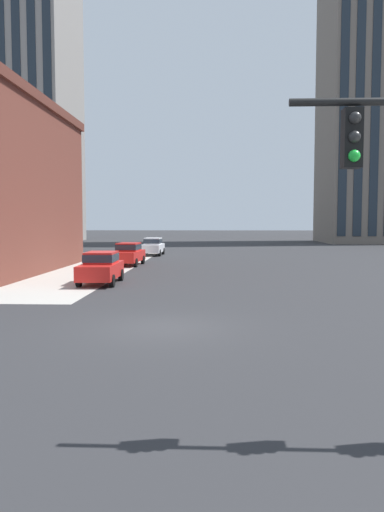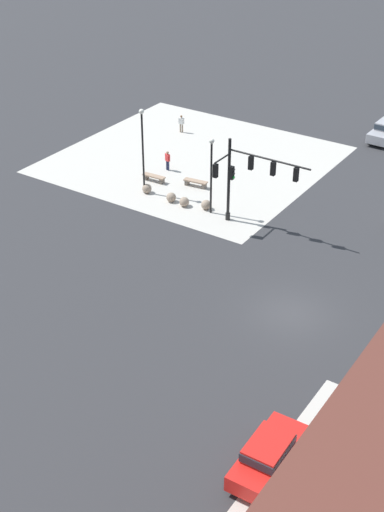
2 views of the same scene
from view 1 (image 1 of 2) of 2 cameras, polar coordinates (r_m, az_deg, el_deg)
The scene contains 6 objects.
ground_plane at distance 15.59m, azimuth -3.59°, elevation -8.20°, with size 320.00×320.00×0.00m, color #2D2D30.
car_main_northbound_near at distance 47.86m, azimuth -4.53°, elevation 1.18°, with size 1.98×4.45×1.68m.
car_main_southbound_near at distance 26.53m, azimuth -10.44°, elevation -1.18°, with size 1.98×4.44×1.68m.
car_cross_westbound at distance 37.18m, azimuth -7.34°, elevation 0.34°, with size 2.06×4.48×1.68m.
residential_tower_skyline_right at distance 85.34m, azimuth 20.47°, elevation 21.97°, with size 15.29×14.53×59.78m.
residential_tower_skyline_left at distance 87.03m, azimuth -19.62°, elevation 17.95°, with size 17.97×16.18×49.05m.
Camera 1 is at (1.61, -15.14, 3.31)m, focal length 34.71 mm.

